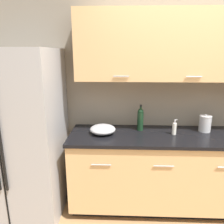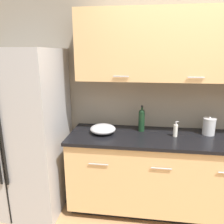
# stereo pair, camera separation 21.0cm
# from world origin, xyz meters

# --- Properties ---
(wall_back) EXTENTS (10.00, 0.39, 2.60)m
(wall_back) POSITION_xyz_m (-0.05, 1.28, 1.47)
(wall_back) COLOR gray
(wall_back) RESTS_ON ground_plane
(counter_unit) EXTENTS (2.61, 0.64, 0.91)m
(counter_unit) POSITION_xyz_m (-0.16, 1.00, 0.46)
(counter_unit) COLOR black
(counter_unit) RESTS_ON ground_plane
(refrigerator) EXTENTS (0.91, 0.82, 1.82)m
(refrigerator) POSITION_xyz_m (-2.02, 0.91, 0.91)
(refrigerator) COLOR #9E9EA0
(refrigerator) RESTS_ON ground_plane
(wine_bottle) EXTENTS (0.07, 0.07, 0.30)m
(wine_bottle) POSITION_xyz_m (-0.68, 1.13, 1.04)
(wine_bottle) COLOR black
(wine_bottle) RESTS_ON counter_unit
(soap_dispenser) EXTENTS (0.05, 0.05, 0.17)m
(soap_dispenser) POSITION_xyz_m (-0.32, 1.01, 0.98)
(soap_dispenser) COLOR silver
(soap_dispenser) RESTS_ON counter_unit
(steel_canister) EXTENTS (0.13, 0.13, 0.20)m
(steel_canister) POSITION_xyz_m (0.05, 1.12, 1.00)
(steel_canister) COLOR #B7B7BA
(steel_canister) RESTS_ON counter_unit
(mixing_bowl) EXTENTS (0.28, 0.28, 0.10)m
(mixing_bowl) POSITION_xyz_m (-1.10, 1.00, 0.95)
(mixing_bowl) COLOR #A3A3A5
(mixing_bowl) RESTS_ON counter_unit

